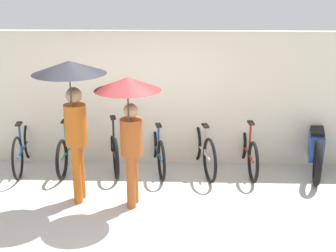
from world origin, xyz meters
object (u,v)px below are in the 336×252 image
parked_bicycle_3 (157,149)px  pedestrian_leading (72,93)px  parked_bicycle_0 (24,147)px  parked_bicycle_1 (69,147)px  motorcycle (316,145)px  parked_bicycle_2 (113,147)px  pedestrian_center (129,109)px  parked_bicycle_5 (247,150)px  parked_bicycle_4 (202,149)px

parked_bicycle_3 → pedestrian_leading: (-1.11, -1.36, 1.34)m
parked_bicycle_0 → parked_bicycle_1: size_ratio=0.98×
parked_bicycle_3 → motorcycle: 2.78m
parked_bicycle_2 → pedestrian_center: 1.99m
motorcycle → parked_bicycle_5: bearing=107.2°
parked_bicycle_0 → motorcycle: bearing=-95.7°
parked_bicycle_0 → parked_bicycle_5: parked_bicycle_5 is taller
parked_bicycle_3 → parked_bicycle_4: parked_bicycle_4 is taller
parked_bicycle_5 → pedestrian_leading: bearing=112.9°
parked_bicycle_4 → pedestrian_center: (-1.08, -1.46, 1.12)m
parked_bicycle_0 → parked_bicycle_3: parked_bicycle_0 is taller
parked_bicycle_0 → parked_bicycle_5: 3.92m
parked_bicycle_4 → motorcycle: size_ratio=0.80×
parked_bicycle_4 → pedestrian_leading: 2.66m
parked_bicycle_0 → parked_bicycle_1: 0.79m
parked_bicycle_1 → motorcycle: bearing=-89.9°
parked_bicycle_0 → parked_bicycle_2: parked_bicycle_2 is taller
parked_bicycle_0 → parked_bicycle_1: parked_bicycle_1 is taller
parked_bicycle_5 → pedestrian_center: (-1.86, -1.49, 1.14)m
parked_bicycle_2 → pedestrian_leading: bearing=154.1°
pedestrian_center → pedestrian_leading: bearing=-1.8°
pedestrian_center → motorcycle: 3.63m
parked_bicycle_2 → pedestrian_center: size_ratio=0.87×
parked_bicycle_2 → pedestrian_leading: size_ratio=0.79×
parked_bicycle_0 → parked_bicycle_4: (3.14, 0.01, 0.00)m
parked_bicycle_1 → pedestrian_leading: (0.46, -1.41, 1.34)m
parked_bicycle_2 → parked_bicycle_5: parked_bicycle_5 is taller
parked_bicycle_4 → parked_bicycle_1: bearing=75.8°
parked_bicycle_4 → pedestrian_leading: bearing=112.8°
parked_bicycle_1 → parked_bicycle_2: (0.78, 0.02, 0.01)m
parked_bicycle_2 → parked_bicycle_4: size_ratio=0.99×
pedestrian_center → parked_bicycle_1: bearing=-43.3°
parked_bicycle_5 → pedestrian_center: pedestrian_center is taller
parked_bicycle_2 → parked_bicycle_1: bearing=78.7°
parked_bicycle_2 → parked_bicycle_5: size_ratio=1.01×
pedestrian_leading → parked_bicycle_5: bearing=-149.7°
parked_bicycle_5 → motorcycle: bearing=-89.1°
parked_bicycle_4 → motorcycle: bearing=-98.3°
parked_bicycle_0 → motorcycle: size_ratio=0.80×
parked_bicycle_4 → pedestrian_leading: size_ratio=0.80×
pedestrian_center → parked_bicycle_3: bearing=-94.0°
parked_bicycle_5 → pedestrian_center: 2.65m
motorcycle → pedestrian_center: bearing=129.7°
parked_bicycle_5 → parked_bicycle_2: bearing=84.2°
parked_bicycle_0 → parked_bicycle_2: bearing=-93.2°
parked_bicycle_2 → parked_bicycle_5: 2.36m
parked_bicycle_2 → parked_bicycle_5: (2.35, -0.07, -0.01)m
parked_bicycle_0 → parked_bicycle_4: 3.14m
pedestrian_leading → pedestrian_center: (0.82, -0.13, -0.19)m
parked_bicycle_1 → parked_bicycle_2: 0.78m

